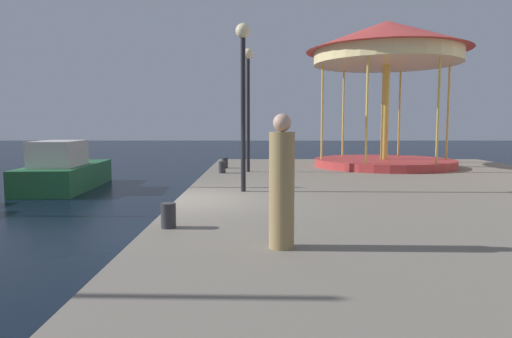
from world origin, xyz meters
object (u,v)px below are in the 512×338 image
bollard_center (222,167)px  bollard_north (224,163)px  lamp_post_near_edge (243,77)px  person_far_corner (281,186)px  lamp_post_mid_promenade (248,88)px  bollard_south (168,216)px  carousel (386,58)px  motorboat_green (64,171)px

bollard_center → bollard_north: size_ratio=1.00×
lamp_post_near_edge → person_far_corner: (0.66, -5.19, -1.96)m
lamp_post_mid_promenade → bollard_south: bearing=-97.4°
carousel → lamp_post_near_edge: 8.68m
motorboat_green → bollard_north: (6.12, 0.05, 0.31)m
motorboat_green → bollard_south: size_ratio=13.36×
motorboat_green → bollard_center: size_ratio=13.36×
lamp_post_near_edge → motorboat_green: bearing=139.2°
lamp_post_mid_promenade → bollard_center: bearing=-156.5°
lamp_post_mid_promenade → bollard_north: size_ratio=10.62×
motorboat_green → carousel: carousel is taller
motorboat_green → lamp_post_near_edge: 9.70m
motorboat_green → lamp_post_mid_promenade: (7.04, -1.35, 3.02)m
motorboat_green → lamp_post_near_edge: size_ratio=1.31×
lamp_post_mid_promenade → bollard_center: (-0.89, -0.39, -2.71)m
lamp_post_near_edge → bollard_south: bearing=-105.3°
carousel → bollard_north: 7.44m
bollard_south → person_far_corner: 2.21m
motorboat_green → bollard_center: 6.40m
motorboat_green → bollard_north: motorboat_green is taller
carousel → lamp_post_mid_promenade: 5.82m
carousel → lamp_post_near_edge: bearing=-128.7°
carousel → lamp_post_mid_promenade: carousel is taller
carousel → bollard_center: 7.76m
person_far_corner → lamp_post_mid_promenade: bearing=93.6°
carousel → lamp_post_mid_promenade: (-5.31, -2.00, -1.30)m
person_far_corner → carousel: bearing=68.4°
bollard_north → carousel: bearing=5.5°
carousel → bollard_center: carousel is taller
motorboat_green → bollard_center: (6.15, -1.74, 0.31)m
bollard_center → bollard_north: same height
motorboat_green → person_far_corner: 13.63m
bollard_north → bollard_south: same height
bollard_north → bollard_south: (-0.22, -10.09, 0.00)m
person_far_corner → bollard_north: bearing=97.8°
bollard_center → carousel: bearing=21.0°
lamp_post_mid_promenade → bollard_center: size_ratio=10.62×
bollard_center → bollard_south: bearing=-91.7°
bollard_north → bollard_south: bearing=-91.2°
carousel → bollard_north: carousel is taller
carousel → bollard_center: (-6.20, -2.38, -4.01)m
motorboat_green → person_far_corner: size_ratio=2.97×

